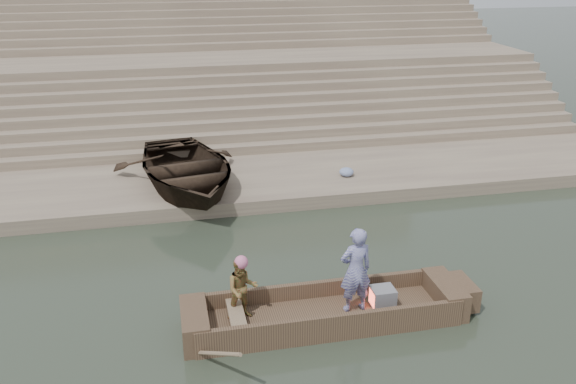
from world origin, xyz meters
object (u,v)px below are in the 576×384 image
object	(u,v)px
beached_rowboat	(186,169)
rowing_man	(242,289)
main_rowboat	(325,317)
standing_man	(356,270)
television	(382,297)

from	to	relation	value
beached_rowboat	rowing_man	bearing A→B (deg)	-93.62
main_rowboat	standing_man	bearing A→B (deg)	-0.67
main_rowboat	beached_rowboat	world-z (taller)	beached_rowboat
television	standing_man	bearing A→B (deg)	-179.32
standing_man	television	size ratio (longest dim) A/B	3.89
rowing_man	television	world-z (taller)	rowing_man
rowing_man	beached_rowboat	distance (m)	6.76
standing_man	television	xyz separation A→B (m)	(0.59, 0.01, -0.69)
beached_rowboat	standing_man	bearing A→B (deg)	-76.82
rowing_man	television	xyz separation A→B (m)	(2.79, -0.19, -0.44)
rowing_man	standing_man	bearing A→B (deg)	-6.86
standing_man	television	bearing A→B (deg)	174.30
television	main_rowboat	bearing A→B (deg)	180.00
main_rowboat	beached_rowboat	distance (m)	7.34
beached_rowboat	television	bearing A→B (deg)	-72.79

